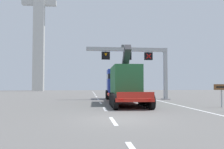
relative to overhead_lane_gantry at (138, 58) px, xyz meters
The scene contains 7 objects.
ground 16.30m from the overhead_lane_gantry, 106.29° to the right, with size 112.00×112.00×0.00m, color slate.
lane_markings 7.86m from the overhead_lane_gantry, 142.37° to the left, with size 0.20×51.76×0.01m.
edge_line_right 6.07m from the overhead_lane_gantry, 57.31° to the right, with size 0.20×63.00×0.01m, color silver.
overhead_lane_gantry is the anchor object (origin of this frame).
heavy_haul_truck_red 5.01m from the overhead_lane_gantry, 128.54° to the right, with size 3.40×14.13×5.30m.
tourist_info_sign_brown 11.42m from the overhead_lane_gantry, 65.11° to the right, with size 1.34×0.15×1.86m.
bridge_pylon_distant 42.92m from the overhead_lane_gantry, 118.42° to the left, with size 9.00×2.00×38.55m.
Camera 1 is at (-1.75, -12.01, 1.89)m, focal length 36.37 mm.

